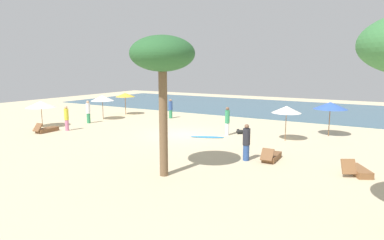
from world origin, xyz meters
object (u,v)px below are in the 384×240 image
lounger_1 (357,170)px  person_4 (227,121)px  surfboard (207,137)px  umbrella_4 (41,104)px  umbrella_2 (125,95)px  palm_0 (162,57)px  umbrella_0 (102,98)px  person_1 (88,112)px  lounger_0 (46,130)px  umbrella_1 (330,106)px  lounger_2 (271,157)px  umbrella_3 (286,109)px  dog (240,132)px  person_0 (67,118)px  person_2 (246,142)px  person_3 (171,109)px

lounger_1 → person_4: bearing=151.1°
person_4 → surfboard: person_4 is taller
umbrella_4 → surfboard: bearing=14.0°
umbrella_2 → palm_0: palm_0 is taller
umbrella_0 → person_1: umbrella_0 is taller
umbrella_0 → lounger_0: umbrella_0 is taller
umbrella_1 → lounger_2: bearing=-101.4°
lounger_1 → person_4: 9.33m
lounger_0 → umbrella_3: bearing=21.1°
person_4 → dog: bearing=56.9°
umbrella_3 → palm_0: size_ratio=0.37×
lounger_1 → person_0: size_ratio=0.96×
umbrella_0 → person_2: size_ratio=1.16×
umbrella_3 → lounger_0: bearing=-158.9°
umbrella_0 → palm_0: 16.41m
person_0 → person_4: bearing=22.5°
person_2 → umbrella_4: bearing=178.1°
lounger_0 → umbrella_2: bearing=95.9°
person_3 → dog: bearing=-22.2°
umbrella_3 → lounger_0: umbrella_3 is taller
umbrella_1 → person_3: size_ratio=1.32×
lounger_2 → surfboard: (-5.16, 2.96, -0.13)m
lounger_1 → person_0: (-18.68, 0.13, 0.74)m
umbrella_1 → umbrella_3: bearing=-125.8°
umbrella_3 → palm_0: (-2.63, -9.20, 2.96)m
lounger_2 → person_0: 14.90m
umbrella_0 → person_2: 16.26m
person_0 → dog: 12.30m
person_1 → umbrella_2: bearing=97.6°
umbrella_2 → palm_0: 18.65m
person_1 → surfboard: (10.81, 0.12, -0.90)m
umbrella_2 → person_2: (15.60, -8.69, -0.97)m
lounger_2 → palm_0: bearing=-125.0°
umbrella_0 → palm_0: palm_0 is taller
lounger_0 → person_1: person_1 is taller
umbrella_1 → palm_0: palm_0 is taller
umbrella_3 → person_0: size_ratio=1.21×
umbrella_4 → palm_0: palm_0 is taller
palm_0 → person_2: bearing=61.0°
umbrella_1 → umbrella_2: 18.18m
umbrella_4 → surfboard: (12.49, 3.11, -1.71)m
lounger_0 → person_0: size_ratio=0.96×
surfboard → palm_0: bearing=-75.4°
umbrella_4 → person_4: umbrella_4 is taller
person_0 → person_1: size_ratio=0.97×
person_0 → surfboard: size_ratio=0.81×
umbrella_4 → person_3: size_ratio=1.28×
person_0 → lounger_2: bearing=0.5°
umbrella_3 → person_0: bearing=-161.6°
umbrella_1 → umbrella_2: size_ratio=1.09×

